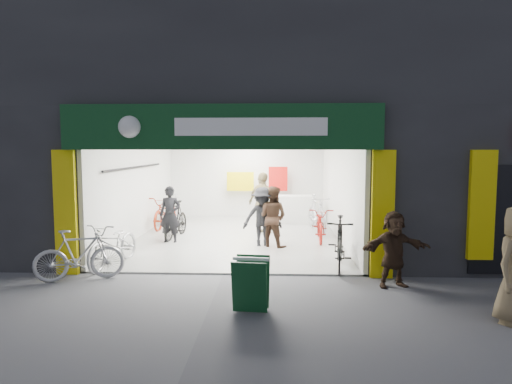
# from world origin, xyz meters

# --- Properties ---
(ground) EXTENTS (60.00, 60.00, 0.00)m
(ground) POSITION_xyz_m (0.00, 0.00, 0.00)
(ground) COLOR #56565B
(ground) RESTS_ON ground
(building) EXTENTS (17.00, 10.27, 8.00)m
(building) POSITION_xyz_m (0.91, 4.99, 4.31)
(building) COLOR #232326
(building) RESTS_ON ground
(bike_left_front) EXTENTS (1.05, 2.03, 1.02)m
(bike_left_front) POSITION_xyz_m (-2.50, 0.60, 0.51)
(bike_left_front) COLOR #A6A6AB
(bike_left_front) RESTS_ON ground
(bike_left_midfront) EXTENTS (0.76, 1.87, 1.09)m
(bike_left_midfront) POSITION_xyz_m (-1.80, 3.78, 0.55)
(bike_left_midfront) COLOR black
(bike_left_midfront) RESTS_ON ground
(bike_left_midback) EXTENTS (0.89, 2.09, 1.07)m
(bike_left_midback) POSITION_xyz_m (-2.50, 5.45, 0.53)
(bike_left_midback) COLOR maroon
(bike_left_midback) RESTS_ON ground
(bike_left_back) EXTENTS (0.53, 1.68, 1.00)m
(bike_left_back) POSITION_xyz_m (-2.50, 6.79, 0.50)
(bike_left_back) COLOR #B5B4B9
(bike_left_back) RESTS_ON ground
(bike_right_front) EXTENTS (0.81, 1.96, 1.14)m
(bike_right_front) POSITION_xyz_m (2.50, 0.60, 0.57)
(bike_right_front) COLOR black
(bike_right_front) RESTS_ON ground
(bike_right_mid) EXTENTS (0.74, 1.89, 0.98)m
(bike_right_mid) POSITION_xyz_m (2.37, 3.55, 0.49)
(bike_right_mid) COLOR maroon
(bike_right_mid) RESTS_ON ground
(bike_right_back) EXTENTS (0.91, 2.04, 1.19)m
(bike_right_back) POSITION_xyz_m (2.40, 4.96, 0.59)
(bike_right_back) COLOR #B4B5B9
(bike_right_back) RESTS_ON ground
(parked_bike) EXTENTS (1.78, 1.07, 1.04)m
(parked_bike) POSITION_xyz_m (-2.80, -0.51, 0.52)
(parked_bike) COLOR #ADADB1
(parked_bike) RESTS_ON ground
(customer_a) EXTENTS (0.60, 0.41, 1.59)m
(customer_a) POSITION_xyz_m (-1.80, 3.07, 0.80)
(customer_a) COLOR black
(customer_a) RESTS_ON ground
(customer_b) EXTENTS (0.99, 0.91, 1.63)m
(customer_b) POSITION_xyz_m (1.02, 2.69, 0.82)
(customer_b) COLOR #362318
(customer_b) RESTS_ON ground
(customer_c) EXTENTS (1.12, 0.76, 1.61)m
(customer_c) POSITION_xyz_m (0.75, 2.71, 0.80)
(customer_c) COLOR black
(customer_c) RESTS_ON ground
(customer_d) EXTENTS (1.15, 1.09, 1.91)m
(customer_d) POSITION_xyz_m (0.72, 4.52, 0.95)
(customer_d) COLOR olive
(customer_d) RESTS_ON ground
(pedestrian_far) EXTENTS (1.41, 0.69, 1.45)m
(pedestrian_far) POSITION_xyz_m (3.34, -0.65, 0.73)
(pedestrian_far) COLOR #342317
(pedestrian_far) RESTS_ON ground
(sandwich_board) EXTENTS (0.61, 0.62, 0.86)m
(sandwich_board) POSITION_xyz_m (0.70, -2.11, 0.48)
(sandwich_board) COLOR #0E3A1C
(sandwich_board) RESTS_ON ground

